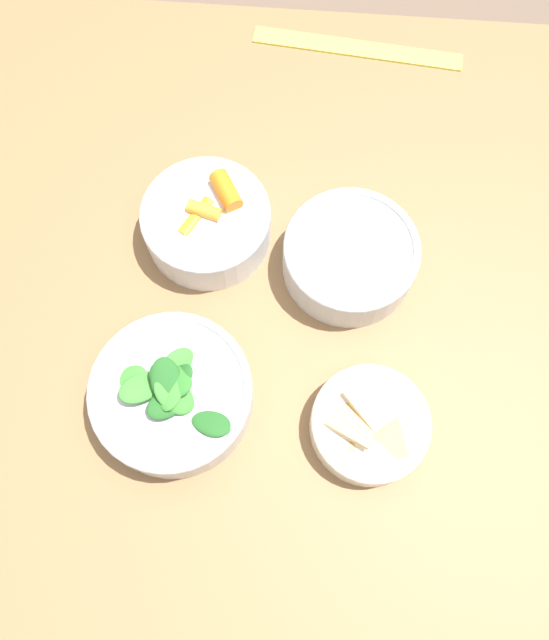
{
  "coord_description": "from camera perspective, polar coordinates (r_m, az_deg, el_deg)",
  "views": [
    {
      "loc": [
        0.03,
        -0.21,
        1.45
      ],
      "look_at": [
        0.01,
        0.03,
        0.77
      ],
      "focal_mm": 35.0,
      "sensor_mm": 36.0,
      "label": 1
    }
  ],
  "objects": [
    {
      "name": "bowl_greens",
      "position": [
        0.71,
        -9.33,
        -6.65
      ],
      "size": [
        0.18,
        0.18,
        0.08
      ],
      "color": "silver",
      "rests_on": "dining_table"
    },
    {
      "name": "bowl_carrots",
      "position": [
        0.78,
        -6.19,
        8.92
      ],
      "size": [
        0.16,
        0.16,
        0.07
      ],
      "color": "silver",
      "rests_on": "dining_table"
    },
    {
      "name": "ruler",
      "position": [
        0.98,
        7.56,
        23.39
      ],
      "size": [
        0.3,
        0.06,
        0.0
      ],
      "color": "#EADB4C",
      "rests_on": "dining_table"
    },
    {
      "name": "dining_table",
      "position": [
        0.84,
        -0.67,
        -4.88
      ],
      "size": [
        1.08,
        1.05,
        0.74
      ],
      "color": "olive",
      "rests_on": "ground_plane"
    },
    {
      "name": "bowl_beans_hotdog",
      "position": [
        0.76,
        6.89,
        5.71
      ],
      "size": [
        0.16,
        0.16,
        0.06
      ],
      "color": "silver",
      "rests_on": "dining_table"
    },
    {
      "name": "bowl_cookies",
      "position": [
        0.71,
        8.73,
        -9.38
      ],
      "size": [
        0.13,
        0.13,
        0.05
      ],
      "color": "silver",
      "rests_on": "dining_table"
    },
    {
      "name": "ground_plane",
      "position": [
        1.46,
        -0.39,
        -11.13
      ],
      "size": [
        10.0,
        10.0,
        0.0
      ],
      "primitive_type": "plane",
      "color": "brown"
    }
  ]
}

